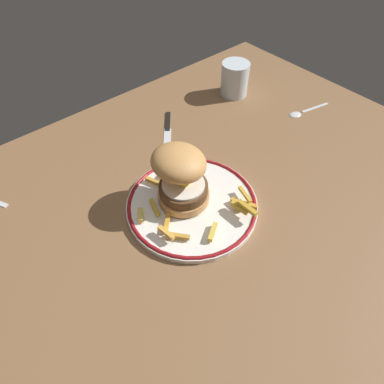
# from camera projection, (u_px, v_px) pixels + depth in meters

# --- Properties ---
(ground_plane) EXTENTS (1.33, 0.96, 0.04)m
(ground_plane) POSITION_uv_depth(u_px,v_px,m) (192.00, 225.00, 0.68)
(ground_plane) COLOR brown
(dinner_plate) EXTENTS (0.27, 0.27, 0.02)m
(dinner_plate) POSITION_uv_depth(u_px,v_px,m) (192.00, 204.00, 0.68)
(dinner_plate) COLOR white
(dinner_plate) RESTS_ON ground_plane
(burger) EXTENTS (0.14, 0.14, 0.13)m
(burger) POSITION_uv_depth(u_px,v_px,m) (181.00, 175.00, 0.64)
(burger) COLOR tan
(burger) RESTS_ON dinner_plate
(fries_pile) EXTENTS (0.21, 0.23, 0.03)m
(fries_pile) POSITION_uv_depth(u_px,v_px,m) (195.00, 202.00, 0.67)
(fries_pile) COLOR gold
(fries_pile) RESTS_ON dinner_plate
(water_glass) EXTENTS (0.08, 0.08, 0.09)m
(water_glass) POSITION_uv_depth(u_px,v_px,m) (234.00, 81.00, 0.94)
(water_glass) COLOR silver
(water_glass) RESTS_ON ground_plane
(knife) EXTENTS (0.13, 0.15, 0.01)m
(knife) POSITION_uv_depth(u_px,v_px,m) (168.00, 129.00, 0.85)
(knife) COLOR black
(knife) RESTS_ON ground_plane
(spoon) EXTENTS (0.13, 0.05, 0.01)m
(spoon) POSITION_uv_depth(u_px,v_px,m) (300.00, 112.00, 0.90)
(spoon) COLOR silver
(spoon) RESTS_ON ground_plane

